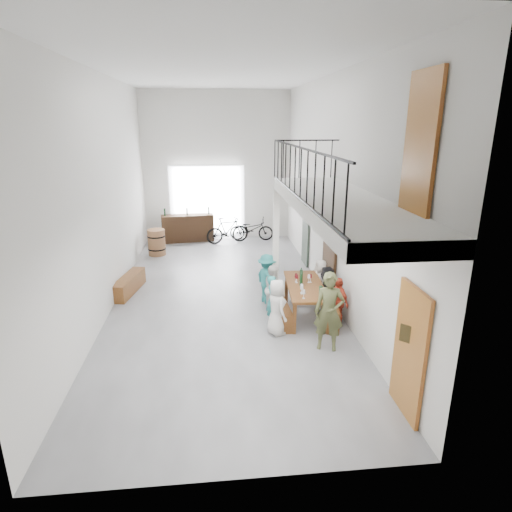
{
  "coord_description": "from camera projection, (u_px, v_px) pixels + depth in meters",
  "views": [
    {
      "loc": [
        -0.21,
        -10.37,
        4.4
      ],
      "look_at": [
        0.81,
        -0.5,
        1.26
      ],
      "focal_mm": 30.0,
      "sensor_mm": 36.0,
      "label": 1
    }
  ],
  "objects": [
    {
      "name": "right_wall_decor",
      "position": [
        350.0,
        251.0,
        9.15
      ],
      "size": [
        0.07,
        8.28,
        5.07
      ],
      "color": "#9B5C20",
      "rests_on": "ground"
    },
    {
      "name": "tasting_table",
      "position": [
        305.0,
        288.0,
        9.88
      ],
      "size": [
        0.95,
        2.04,
        0.79
      ],
      "rotation": [
        0.0,
        0.0,
        -0.07
      ],
      "color": "brown",
      "rests_on": "ground"
    },
    {
      "name": "bench_inner",
      "position": [
        280.0,
        308.0,
        10.03
      ],
      "size": [
        0.34,
        1.83,
        0.42
      ],
      "primitive_type": "cube",
      "rotation": [
        0.0,
        0.0,
        0.03
      ],
      "color": "brown",
      "rests_on": "ground"
    },
    {
      "name": "guest_left_a",
      "position": [
        277.0,
        307.0,
        9.1
      ],
      "size": [
        0.55,
        0.69,
        1.23
      ],
      "primitive_type": "imported",
      "rotation": [
        0.0,
        0.0,
        1.87
      ],
      "color": "silver",
      "rests_on": "ground"
    },
    {
      "name": "bicycle_near",
      "position": [
        251.0,
        229.0,
        16.42
      ],
      "size": [
        1.74,
        0.82,
        0.88
      ],
      "primitive_type": "imported",
      "rotation": [
        0.0,
        0.0,
        1.43
      ],
      "color": "black",
      "rests_on": "ground"
    },
    {
      "name": "guest_left_d",
      "position": [
        267.0,
        279.0,
        10.69
      ],
      "size": [
        0.75,
        0.94,
        1.27
      ],
      "primitive_type": "imported",
      "rotation": [
        0.0,
        0.0,
        1.97
      ],
      "color": "teal",
      "rests_on": "ground"
    },
    {
      "name": "gateway_portal",
      "position": [
        207.0,
        203.0,
        16.35
      ],
      "size": [
        2.8,
        0.08,
        2.8
      ],
      "primitive_type": "cube",
      "color": "white",
      "rests_on": "ground"
    },
    {
      "name": "bicycle_far",
      "position": [
        228.0,
        230.0,
        16.01
      ],
      "size": [
        1.7,
        0.89,
        0.98
      ],
      "primitive_type": "imported",
      "rotation": [
        0.0,
        0.0,
        1.85
      ],
      "color": "black",
      "rests_on": "ground"
    },
    {
      "name": "guest_right_c",
      "position": [
        320.0,
        282.0,
        10.68
      ],
      "size": [
        0.41,
        0.58,
        1.14
      ],
      "primitive_type": "imported",
      "rotation": [
        0.0,
        0.0,
        -1.48
      ],
      "color": "silver",
      "rests_on": "ground"
    },
    {
      "name": "balcony",
      "position": [
        337.0,
        207.0,
        7.52
      ],
      "size": [
        1.52,
        5.62,
        4.0
      ],
      "color": "white",
      "rests_on": "ground"
    },
    {
      "name": "oak_barrel",
      "position": [
        157.0,
        242.0,
        14.61
      ],
      "size": [
        0.6,
        0.6,
        0.89
      ],
      "color": "brown",
      "rests_on": "ground"
    },
    {
      "name": "host_standing",
      "position": [
        329.0,
        312.0,
        8.43
      ],
      "size": [
        0.68,
        0.55,
        1.62
      ],
      "primitive_type": "imported",
      "rotation": [
        0.0,
        0.0,
        -0.32
      ],
      "color": "#484D2B",
      "rests_on": "ground"
    },
    {
      "name": "potted_plant",
      "position": [
        311.0,
        279.0,
        11.84
      ],
      "size": [
        0.4,
        0.36,
        0.42
      ],
      "primitive_type": "imported",
      "rotation": [
        0.0,
        0.0,
        0.08
      ],
      "color": "#1E4C23",
      "rests_on": "ground"
    },
    {
      "name": "side_bench",
      "position": [
        129.0,
        284.0,
        11.44
      ],
      "size": [
        0.66,
        1.64,
        0.45
      ],
      "primitive_type": "cube",
      "rotation": [
        0.0,
        0.0,
        -0.2
      ],
      "color": "brown",
      "rests_on": "ground"
    },
    {
      "name": "tableware",
      "position": [
        302.0,
        280.0,
        9.77
      ],
      "size": [
        0.43,
        1.1,
        0.35
      ],
      "color": "black",
      "rests_on": "tasting_table"
    },
    {
      "name": "counter_bottles",
      "position": [
        187.0,
        211.0,
        16.06
      ],
      "size": [
        1.69,
        0.21,
        0.28
      ],
      "color": "black",
      "rests_on": "serving_counter"
    },
    {
      "name": "room_walls",
      "position": [
        220.0,
        158.0,
        10.11
      ],
      "size": [
        12.0,
        12.0,
        12.0
      ],
      "color": "silver",
      "rests_on": "ground"
    },
    {
      "name": "bench_wall",
      "position": [
        328.0,
        304.0,
        10.14
      ],
      "size": [
        0.61,
        2.13,
        0.49
      ],
      "primitive_type": "cube",
      "rotation": [
        0.0,
        0.0,
        -0.16
      ],
      "color": "brown",
      "rests_on": "ground"
    },
    {
      "name": "guest_right_b",
      "position": [
        327.0,
        290.0,
        10.14
      ],
      "size": [
        0.63,
        1.13,
        1.16
      ],
      "primitive_type": "imported",
      "rotation": [
        0.0,
        0.0,
        -1.86
      ],
      "color": "black",
      "rests_on": "ground"
    },
    {
      "name": "guest_left_c",
      "position": [
        274.0,
        289.0,
        10.19
      ],
      "size": [
        0.54,
        0.64,
        1.17
      ],
      "primitive_type": "imported",
      "rotation": [
        0.0,
        0.0,
        1.38
      ],
      "color": "silver",
      "rests_on": "ground"
    },
    {
      "name": "serving_counter",
      "position": [
        188.0,
        228.0,
        16.27
      ],
      "size": [
        1.99,
        0.77,
        1.02
      ],
      "primitive_type": "cube",
      "rotation": [
        0.0,
        0.0,
        0.12
      ],
      "color": "#332212",
      "rests_on": "ground"
    },
    {
      "name": "floor",
      "position": [
        223.0,
        297.0,
        11.18
      ],
      "size": [
        12.0,
        12.0,
        0.0
      ],
      "primitive_type": "plane",
      "color": "slate",
      "rests_on": "ground"
    },
    {
      "name": "guest_left_b",
      "position": [
        273.0,
        299.0,
        9.64
      ],
      "size": [
        0.41,
        0.48,
        1.11
      ],
      "primitive_type": "imported",
      "rotation": [
        0.0,
        0.0,
        1.14
      ],
      "color": "teal",
      "rests_on": "ground"
    },
    {
      "name": "guest_right_a",
      "position": [
        338.0,
        301.0,
        9.52
      ],
      "size": [
        0.51,
        0.71,
        1.12
      ],
      "primitive_type": "imported",
      "rotation": [
        0.0,
        0.0,
        -1.17
      ],
      "color": "#B1331E",
      "rests_on": "ground"
    }
  ]
}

